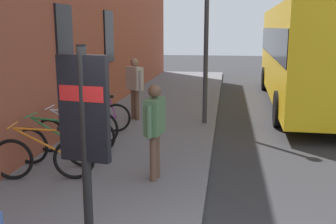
% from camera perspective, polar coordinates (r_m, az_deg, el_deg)
% --- Properties ---
extents(ground, '(60.00, 60.00, 0.00)m').
position_cam_1_polar(ground, '(9.78, 12.45, -4.17)').
color(ground, '#2D2D30').
extents(sidewalk_pavement, '(24.00, 3.50, 0.12)m').
position_cam_1_polar(sidewalk_pavement, '(11.85, -1.54, -0.75)').
color(sidewalk_pavement, slate).
rests_on(sidewalk_pavement, ground).
extents(bicycle_leaning_wall, '(0.49, 1.76, 0.97)m').
position_cam_1_polar(bicycle_leaning_wall, '(7.14, -17.42, -6.26)').
color(bicycle_leaning_wall, black).
rests_on(bicycle_leaning_wall, sidewalk_pavement).
extents(bicycle_beside_lamp, '(0.48, 1.77, 0.97)m').
position_cam_1_polar(bicycle_beside_lamp, '(7.76, -15.66, -4.68)').
color(bicycle_beside_lamp, black).
rests_on(bicycle_beside_lamp, sidewalk_pavement).
extents(bicycle_nearest_sign, '(0.48, 1.77, 0.97)m').
position_cam_1_polar(bicycle_nearest_sign, '(8.46, -13.35, -3.18)').
color(bicycle_nearest_sign, black).
rests_on(bicycle_nearest_sign, sidewalk_pavement).
extents(bicycle_far_end, '(0.65, 1.71, 0.97)m').
position_cam_1_polar(bicycle_far_end, '(9.30, -11.71, -1.73)').
color(bicycle_far_end, black).
rests_on(bicycle_far_end, sidewalk_pavement).
extents(bicycle_end_of_row, '(0.60, 1.73, 0.97)m').
position_cam_1_polar(bicycle_end_of_row, '(9.98, -10.40, -0.74)').
color(bicycle_end_of_row, black).
rests_on(bicycle_end_of_row, sidewalk_pavement).
extents(transit_info_sign, '(0.17, 0.56, 2.40)m').
position_cam_1_polar(transit_info_sign, '(4.16, -11.89, -1.64)').
color(transit_info_sign, black).
rests_on(transit_info_sign, sidewalk_pavement).
extents(city_bus, '(10.57, 2.88, 3.35)m').
position_cam_1_polar(city_bus, '(14.58, 19.49, 8.36)').
color(city_bus, yellow).
rests_on(city_bus, ground).
extents(pedestrian_by_facade, '(0.51, 0.54, 1.73)m').
position_cam_1_polar(pedestrian_by_facade, '(11.18, -4.80, 4.27)').
color(pedestrian_by_facade, brown).
rests_on(pedestrian_by_facade, sidewalk_pavement).
extents(pedestrian_near_bus, '(0.62, 0.31, 1.65)m').
position_cam_1_polar(pedestrian_near_bus, '(6.66, -1.93, -1.49)').
color(pedestrian_near_bus, brown).
rests_on(pedestrian_near_bus, sidewalk_pavement).
extents(street_lamp, '(0.28, 0.28, 4.91)m').
position_cam_1_polar(street_lamp, '(10.66, 5.57, 13.96)').
color(street_lamp, '#333338').
rests_on(street_lamp, sidewalk_pavement).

